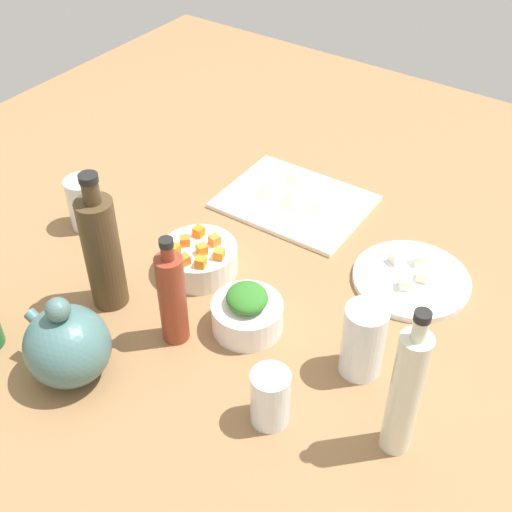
# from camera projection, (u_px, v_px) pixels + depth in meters

# --- Properties ---
(tabletop) EXTENTS (1.90, 1.90, 0.03)m
(tabletop) POSITION_uv_depth(u_px,v_px,m) (256.00, 282.00, 1.27)
(tabletop) COLOR olive
(tabletop) RESTS_ON ground
(cutting_board) EXTENTS (0.30, 0.24, 0.01)m
(cutting_board) POSITION_uv_depth(u_px,v_px,m) (295.00, 202.00, 1.43)
(cutting_board) COLOR white
(cutting_board) RESTS_ON tabletop
(plate_tofu) EXTENTS (0.22, 0.22, 0.01)m
(plate_tofu) POSITION_uv_depth(u_px,v_px,m) (411.00, 280.00, 1.24)
(plate_tofu) COLOR white
(plate_tofu) RESTS_ON tabletop
(bowl_greens) EXTENTS (0.12, 0.12, 0.06)m
(bowl_greens) POSITION_uv_depth(u_px,v_px,m) (247.00, 316.00, 1.14)
(bowl_greens) COLOR white
(bowl_greens) RESTS_ON tabletop
(bowl_carrots) EXTENTS (0.14, 0.14, 0.05)m
(bowl_carrots) POSITION_uv_depth(u_px,v_px,m) (199.00, 259.00, 1.25)
(bowl_carrots) COLOR white
(bowl_carrots) RESTS_ON tabletop
(teapot) EXTENTS (0.15, 0.13, 0.16)m
(teapot) POSITION_uv_depth(u_px,v_px,m) (67.00, 345.00, 1.04)
(teapot) COLOR #456C6B
(teapot) RESTS_ON tabletop
(bottle_0) EXTENTS (0.05, 0.05, 0.21)m
(bottle_0) POSITION_uv_depth(u_px,v_px,m) (172.00, 297.00, 1.08)
(bottle_0) COLOR maroon
(bottle_0) RESTS_ON tabletop
(bottle_2) EXTENTS (0.06, 0.06, 0.27)m
(bottle_2) POSITION_uv_depth(u_px,v_px,m) (102.00, 251.00, 1.13)
(bottle_2) COLOR #493721
(bottle_2) RESTS_ON tabletop
(bottle_3) EXTENTS (0.04, 0.04, 0.27)m
(bottle_3) POSITION_uv_depth(u_px,v_px,m) (405.00, 392.00, 0.90)
(bottle_3) COLOR silver
(bottle_3) RESTS_ON tabletop
(drinking_glass_0) EXTENTS (0.07, 0.07, 0.13)m
(drinking_glass_0) POSITION_uv_depth(u_px,v_px,m) (363.00, 341.00, 1.04)
(drinking_glass_0) COLOR white
(drinking_glass_0) RESTS_ON tabletop
(drinking_glass_1) EXTENTS (0.07, 0.07, 0.11)m
(drinking_glass_1) POSITION_uv_depth(u_px,v_px,m) (85.00, 203.00, 1.34)
(drinking_glass_1) COLOR white
(drinking_glass_1) RESTS_ON tabletop
(drinking_glass_2) EXTENTS (0.06, 0.06, 0.10)m
(drinking_glass_2) POSITION_uv_depth(u_px,v_px,m) (270.00, 398.00, 0.98)
(drinking_glass_2) COLOR white
(drinking_glass_2) RESTS_ON tabletop
(carrot_cube_0) EXTENTS (0.02, 0.02, 0.02)m
(carrot_cube_0) POSITION_uv_depth(u_px,v_px,m) (199.00, 232.00, 1.26)
(carrot_cube_0) COLOR orange
(carrot_cube_0) RESTS_ON bowl_carrots
(carrot_cube_1) EXTENTS (0.02, 0.02, 0.02)m
(carrot_cube_1) POSITION_uv_depth(u_px,v_px,m) (184.00, 260.00, 1.19)
(carrot_cube_1) COLOR orange
(carrot_cube_1) RESTS_ON bowl_carrots
(carrot_cube_2) EXTENTS (0.02, 0.02, 0.02)m
(carrot_cube_2) POSITION_uv_depth(u_px,v_px,m) (202.00, 249.00, 1.22)
(carrot_cube_2) COLOR orange
(carrot_cube_2) RESTS_ON bowl_carrots
(carrot_cube_3) EXTENTS (0.02, 0.02, 0.02)m
(carrot_cube_3) POSITION_uv_depth(u_px,v_px,m) (174.00, 249.00, 1.22)
(carrot_cube_3) COLOR orange
(carrot_cube_3) RESTS_ON bowl_carrots
(carrot_cube_4) EXTENTS (0.02, 0.02, 0.02)m
(carrot_cube_4) POSITION_uv_depth(u_px,v_px,m) (215.00, 240.00, 1.24)
(carrot_cube_4) COLOR orange
(carrot_cube_4) RESTS_ON bowl_carrots
(carrot_cube_5) EXTENTS (0.03, 0.03, 0.02)m
(carrot_cube_5) POSITION_uv_depth(u_px,v_px,m) (185.00, 241.00, 1.24)
(carrot_cube_5) COLOR orange
(carrot_cube_5) RESTS_ON bowl_carrots
(carrot_cube_6) EXTENTS (0.02, 0.02, 0.02)m
(carrot_cube_6) POSITION_uv_depth(u_px,v_px,m) (201.00, 262.00, 1.19)
(carrot_cube_6) COLOR orange
(carrot_cube_6) RESTS_ON bowl_carrots
(carrot_cube_7) EXTENTS (0.02, 0.02, 0.02)m
(carrot_cube_7) POSITION_uv_depth(u_px,v_px,m) (219.00, 254.00, 1.21)
(carrot_cube_7) COLOR orange
(carrot_cube_7) RESTS_ON bowl_carrots
(chopped_greens_mound) EXTENTS (0.10, 0.10, 0.03)m
(chopped_greens_mound) POSITION_uv_depth(u_px,v_px,m) (247.00, 297.00, 1.11)
(chopped_greens_mound) COLOR #2E6F24
(chopped_greens_mound) RESTS_ON bowl_greens
(tofu_cube_0) EXTENTS (0.03, 0.03, 0.02)m
(tofu_cube_0) POSITION_uv_depth(u_px,v_px,m) (423.00, 275.00, 1.22)
(tofu_cube_0) COLOR #F0E5CA
(tofu_cube_0) RESTS_ON plate_tofu
(tofu_cube_1) EXTENTS (0.03, 0.03, 0.02)m
(tofu_cube_1) POSITION_uv_depth(u_px,v_px,m) (419.00, 259.00, 1.26)
(tofu_cube_1) COLOR silver
(tofu_cube_1) RESTS_ON plate_tofu
(tofu_cube_2) EXTENTS (0.03, 0.03, 0.02)m
(tofu_cube_2) POSITION_uv_depth(u_px,v_px,m) (405.00, 283.00, 1.21)
(tofu_cube_2) COLOR white
(tofu_cube_2) RESTS_ON plate_tofu
(tofu_cube_3) EXTENTS (0.03, 0.03, 0.02)m
(tofu_cube_3) POSITION_uv_depth(u_px,v_px,m) (396.00, 258.00, 1.26)
(tofu_cube_3) COLOR silver
(tofu_cube_3) RESTS_ON plate_tofu
(dumpling_0) EXTENTS (0.06, 0.06, 0.02)m
(dumpling_0) POSITION_uv_depth(u_px,v_px,m) (320.00, 206.00, 1.39)
(dumpling_0) COLOR beige
(dumpling_0) RESTS_ON cutting_board
(dumpling_1) EXTENTS (0.05, 0.05, 0.03)m
(dumpling_1) POSITION_uv_depth(u_px,v_px,m) (266.00, 191.00, 1.43)
(dumpling_1) COLOR beige
(dumpling_1) RESTS_ON cutting_board
(dumpling_2) EXTENTS (0.05, 0.05, 0.03)m
(dumpling_2) POSITION_uv_depth(u_px,v_px,m) (290.00, 201.00, 1.40)
(dumpling_2) COLOR beige
(dumpling_2) RESTS_ON cutting_board
(dumpling_3) EXTENTS (0.06, 0.06, 0.03)m
(dumpling_3) POSITION_uv_depth(u_px,v_px,m) (295.00, 177.00, 1.47)
(dumpling_3) COLOR beige
(dumpling_3) RESTS_ON cutting_board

